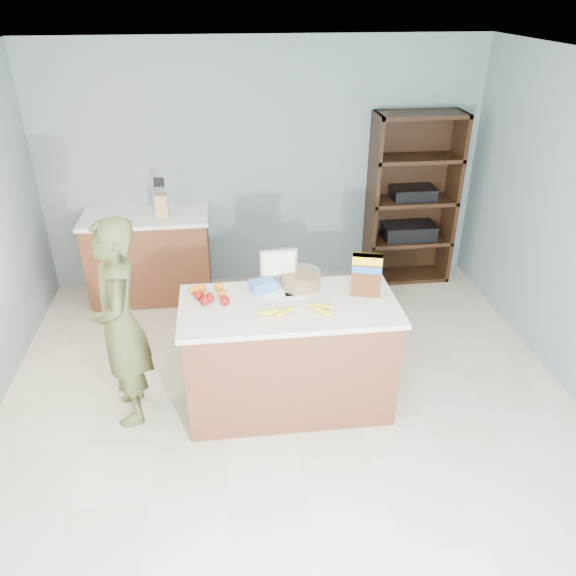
{
  "coord_description": "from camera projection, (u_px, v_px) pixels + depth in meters",
  "views": [
    {
      "loc": [
        -0.42,
        -3.13,
        2.9
      ],
      "look_at": [
        0.0,
        0.35,
        1.0
      ],
      "focal_mm": 35.0,
      "sensor_mm": 36.0,
      "label": 1
    }
  ],
  "objects": [
    {
      "name": "floor",
      "position": [
        294.0,
        429.0,
        4.16
      ],
      "size": [
        4.5,
        5.0,
        0.02
      ],
      "primitive_type": "cube",
      "color": "beige",
      "rests_on": "ground"
    },
    {
      "name": "envelopes",
      "position": [
        290.0,
        294.0,
        4.11
      ],
      "size": [
        0.38,
        0.17,
        0.0
      ],
      "color": "white",
      "rests_on": "counter_peninsula"
    },
    {
      "name": "salad_bowl",
      "position": [
        301.0,
        280.0,
        4.18
      ],
      "size": [
        0.3,
        0.3,
        0.13
      ],
      "color": "#267219",
      "rests_on": "counter_peninsula"
    },
    {
      "name": "person",
      "position": [
        120.0,
        324.0,
        3.95
      ],
      "size": [
        0.48,
        0.64,
        1.58
      ],
      "primitive_type": "imported",
      "rotation": [
        0.0,
        0.0,
        -1.39
      ],
      "color": "#4C512A",
      "rests_on": "ground"
    },
    {
      "name": "blue_carton",
      "position": [
        263.0,
        286.0,
        4.14
      ],
      "size": [
        0.21,
        0.17,
        0.08
      ],
      "primitive_type": "cube",
      "rotation": [
        0.0,
        0.0,
        0.31
      ],
      "color": "blue",
      "rests_on": "counter_peninsula"
    },
    {
      "name": "knife_block",
      "position": [
        161.0,
        205.0,
        5.43
      ],
      "size": [
        0.12,
        0.1,
        0.31
      ],
      "color": "tan",
      "rests_on": "back_cabinet"
    },
    {
      "name": "oranges",
      "position": [
        207.0,
        290.0,
        4.1
      ],
      "size": [
        0.28,
        0.19,
        0.07
      ],
      "color": "orange",
      "rests_on": "counter_peninsula"
    },
    {
      "name": "walls",
      "position": [
        295.0,
        220.0,
        3.37
      ],
      "size": [
        4.52,
        5.02,
        2.51
      ],
      "color": "gray",
      "rests_on": "ground"
    },
    {
      "name": "bananas",
      "position": [
        299.0,
        310.0,
        3.87
      ],
      "size": [
        0.55,
        0.2,
        0.04
      ],
      "color": "yellow",
      "rests_on": "counter_peninsula"
    },
    {
      "name": "back_cabinet",
      "position": [
        150.0,
        256.0,
        5.73
      ],
      "size": [
        1.24,
        0.62,
        0.9
      ],
      "color": "brown",
      "rests_on": "ground"
    },
    {
      "name": "counter_peninsula",
      "position": [
        289.0,
        359.0,
        4.22
      ],
      "size": [
        1.56,
        0.76,
        0.9
      ],
      "color": "brown",
      "rests_on": "ground"
    },
    {
      "name": "shelving_unit",
      "position": [
        410.0,
        202.0,
        5.96
      ],
      "size": [
        0.9,
        0.4,
        1.8
      ],
      "color": "black",
      "rests_on": "ground"
    },
    {
      "name": "tv",
      "position": [
        279.0,
        264.0,
        4.19
      ],
      "size": [
        0.28,
        0.12,
        0.28
      ],
      "color": "silver",
      "rests_on": "counter_peninsula"
    },
    {
      "name": "cereal_box",
      "position": [
        367.0,
        272.0,
        4.02
      ],
      "size": [
        0.22,
        0.13,
        0.32
      ],
      "color": "#592B14",
      "rests_on": "counter_peninsula"
    },
    {
      "name": "apples",
      "position": [
        209.0,
        299.0,
        3.98
      ],
      "size": [
        0.26,
        0.17,
        0.07
      ],
      "color": "maroon",
      "rests_on": "counter_peninsula"
    }
  ]
}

